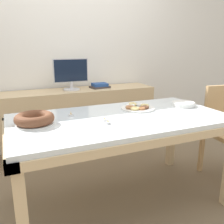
{
  "coord_description": "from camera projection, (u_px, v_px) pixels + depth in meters",
  "views": [
    {
      "loc": [
        -0.83,
        -1.75,
        1.34
      ],
      "look_at": [
        -0.1,
        -0.05,
        0.84
      ],
      "focal_mm": 40.0,
      "sensor_mm": 36.0,
      "label": 1
    }
  ],
  "objects": [
    {
      "name": "pastry_platter",
      "position": [
        137.0,
        107.0,
        2.25
      ],
      "size": [
        0.3,
        0.3,
        0.04
      ],
      "color": "white",
      "rests_on": "dining_table"
    },
    {
      "name": "wall_back",
      "position": [
        71.0,
        48.0,
        3.22
      ],
      "size": [
        8.0,
        0.1,
        2.6
      ],
      "primitive_type": "cube",
      "color": "white",
      "rests_on": "ground"
    },
    {
      "name": "tealight_near_front",
      "position": [
        71.0,
        115.0,
        2.03
      ],
      "size": [
        0.04,
        0.04,
        0.04
      ],
      "color": "silver",
      "rests_on": "dining_table"
    },
    {
      "name": "cake_chocolate_round",
      "position": [
        35.0,
        119.0,
        1.8
      ],
      "size": [
        0.29,
        0.29,
        0.08
      ],
      "color": "white",
      "rests_on": "dining_table"
    },
    {
      "name": "sideboard",
      "position": [
        80.0,
        121.0,
        3.19
      ],
      "size": [
        1.9,
        0.44,
        0.81
      ],
      "color": "#D1B284",
      "rests_on": "ground"
    },
    {
      "name": "computer_monitor",
      "position": [
        71.0,
        74.0,
        2.99
      ],
      "size": [
        0.42,
        0.2,
        0.38
      ],
      "color": "silver",
      "rests_on": "sideboard"
    },
    {
      "name": "tealight_left_edge",
      "position": [
        105.0,
        120.0,
        1.9
      ],
      "size": [
        0.04,
        0.04,
        0.04
      ],
      "color": "silver",
      "rests_on": "dining_table"
    },
    {
      "name": "book_stack",
      "position": [
        100.0,
        86.0,
        3.18
      ],
      "size": [
        0.25,
        0.2,
        0.06
      ],
      "color": "#3F3838",
      "rests_on": "sideboard"
    },
    {
      "name": "plate_stack",
      "position": [
        183.0,
        104.0,
        2.36
      ],
      "size": [
        0.21,
        0.21,
        0.04
      ],
      "color": "white",
      "rests_on": "dining_table"
    },
    {
      "name": "ground_plane",
      "position": [
        120.0,
        200.0,
        2.22
      ],
      "size": [
        12.0,
        12.0,
        0.0
      ],
      "primitive_type": "plane",
      "color": "#7A664C"
    },
    {
      "name": "tealight_right_edge",
      "position": [
        108.0,
        123.0,
        1.83
      ],
      "size": [
        0.04,
        0.04,
        0.04
      ],
      "color": "silver",
      "rests_on": "dining_table"
    },
    {
      "name": "dining_table",
      "position": [
        121.0,
        127.0,
        2.04
      ],
      "size": [
        1.77,
        0.94,
        0.78
      ],
      "color": "silver",
      "rests_on": "ground"
    }
  ]
}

